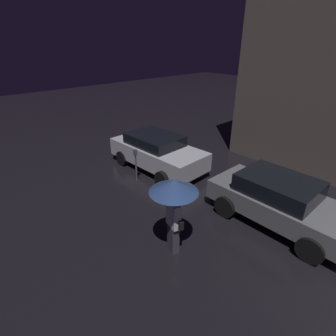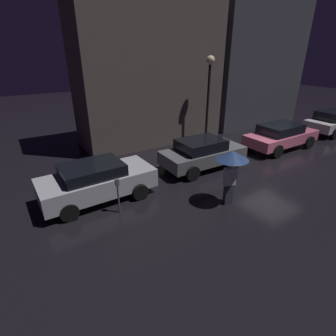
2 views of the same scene
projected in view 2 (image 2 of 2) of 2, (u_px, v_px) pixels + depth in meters
ground_plane at (276, 163)px, 12.90m from camera, size 60.00×60.00×0.00m
building_facade_left at (150, 67)px, 14.54m from camera, size 8.22×3.00×8.43m
building_facade_right at (253, 64)px, 18.50m from camera, size 7.38×3.00×8.32m
parked_car_silver at (97, 180)px, 9.52m from camera, size 4.14×1.97×1.41m
parked_car_grey at (202, 153)px, 12.08m from camera, size 3.95×1.93×1.40m
parked_car_pink at (281, 135)px, 14.48m from camera, size 4.43×1.94×1.40m
parked_car_white at (333, 121)px, 17.27m from camera, size 4.12×1.98×1.47m
pedestrian_with_umbrella at (232, 161)px, 8.82m from camera, size 1.13×1.13×2.03m
parking_meter at (118, 192)px, 8.66m from camera, size 0.12×0.10×1.27m
street_lamp_near at (209, 83)px, 14.07m from camera, size 0.46×0.46×4.82m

